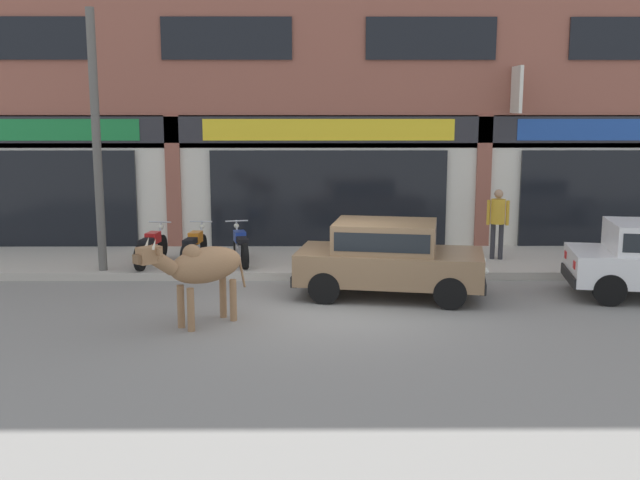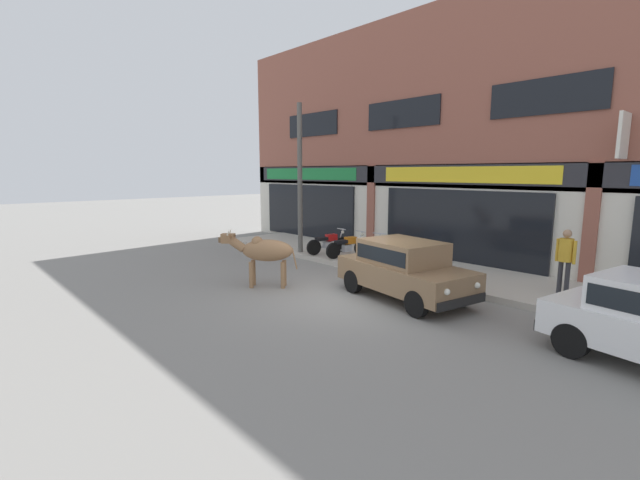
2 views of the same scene
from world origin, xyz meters
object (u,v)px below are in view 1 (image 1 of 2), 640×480
at_px(motorcycle_2, 241,246).
at_px(pedestrian, 498,217).
at_px(utility_pole, 97,143).
at_px(motorcycle_0, 151,247).
at_px(cow, 201,267).
at_px(car_1, 388,255).
at_px(motorcycle_1, 194,247).

height_order(motorcycle_2, pedestrian, pedestrian).
bearing_deg(utility_pole, motorcycle_0, 32.23).
bearing_deg(utility_pole, cow, -53.03).
bearing_deg(car_1, cow, -150.06).
bearing_deg(pedestrian, cow, -142.51).
height_order(motorcycle_1, motorcycle_2, same).
bearing_deg(motorcycle_1, utility_pole, -161.35).
height_order(cow, pedestrian, pedestrian).
relative_size(motorcycle_2, pedestrian, 1.11).
xyz_separation_m(motorcycle_1, motorcycle_2, (1.02, 0.10, 0.00)).
bearing_deg(motorcycle_1, car_1, -28.85).
distance_m(car_1, motorcycle_0, 5.47).
height_order(cow, car_1, cow).
xyz_separation_m(pedestrian, utility_pole, (-8.67, -1.12, 1.72)).
height_order(car_1, motorcycle_1, car_1).
xyz_separation_m(cow, motorcycle_0, (-1.73, 4.08, -0.45)).
bearing_deg(utility_pole, pedestrian, 7.35).
bearing_deg(motorcycle_1, motorcycle_0, -176.97).
bearing_deg(motorcycle_2, car_1, -37.57).
bearing_deg(motorcycle_0, motorcycle_1, 3.03).
bearing_deg(pedestrian, motorcycle_0, -175.99).
relative_size(motorcycle_0, motorcycle_1, 1.00).
xyz_separation_m(cow, car_1, (3.28, 1.89, -0.19)).
bearing_deg(pedestrian, motorcycle_2, -176.13).
distance_m(car_1, pedestrian, 3.90).
relative_size(motorcycle_2, utility_pole, 0.33).
bearing_deg(motorcycle_2, motorcycle_0, -175.55).
bearing_deg(motorcycle_0, pedestrian, 4.01).
bearing_deg(motorcycle_1, pedestrian, 4.15).
relative_size(pedestrian, utility_pole, 0.30).
relative_size(car_1, motorcycle_2, 2.13).
height_order(motorcycle_0, motorcycle_1, same).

